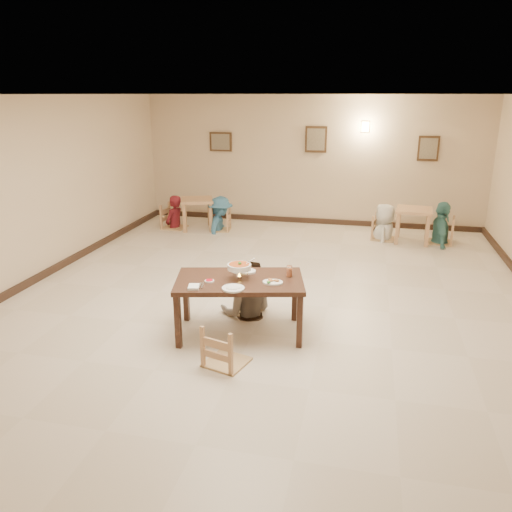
% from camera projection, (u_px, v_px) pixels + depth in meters
% --- Properties ---
extents(floor, '(10.00, 10.00, 0.00)m').
position_uv_depth(floor, '(269.00, 302.00, 7.57)').
color(floor, beige).
rests_on(floor, ground).
extents(ceiling, '(10.00, 10.00, 0.00)m').
position_uv_depth(ceiling, '(271.00, 94.00, 6.64)').
color(ceiling, white).
rests_on(ceiling, wall_back).
extents(wall_back, '(10.00, 0.00, 10.00)m').
position_uv_depth(wall_back, '(311.00, 161.00, 11.74)').
color(wall_back, beige).
rests_on(wall_back, floor).
extents(wall_front, '(10.00, 0.00, 10.00)m').
position_uv_depth(wall_front, '(73.00, 414.00, 2.47)').
color(wall_front, beige).
rests_on(wall_front, floor).
extents(wall_left, '(0.00, 10.00, 10.00)m').
position_uv_depth(wall_left, '(24.00, 193.00, 7.95)').
color(wall_left, beige).
rests_on(wall_left, floor).
extents(baseboard_back, '(8.00, 0.06, 0.12)m').
position_uv_depth(baseboard_back, '(309.00, 221.00, 12.16)').
color(baseboard_back, '#332118').
rests_on(baseboard_back, floor).
extents(baseboard_left, '(0.06, 10.00, 0.12)m').
position_uv_depth(baseboard_left, '(38.00, 278.00, 8.39)').
color(baseboard_left, '#332118').
rests_on(baseboard_left, floor).
extents(picture_a, '(0.55, 0.04, 0.45)m').
position_uv_depth(picture_a, '(221.00, 142.00, 12.04)').
color(picture_a, '#3E2817').
rests_on(picture_a, wall_back).
extents(picture_b, '(0.50, 0.04, 0.60)m').
position_uv_depth(picture_b, '(316.00, 139.00, 11.53)').
color(picture_b, '#3E2817').
rests_on(picture_b, wall_back).
extents(picture_c, '(0.45, 0.04, 0.55)m').
position_uv_depth(picture_c, '(428.00, 149.00, 11.05)').
color(picture_c, '#3E2817').
rests_on(picture_c, wall_back).
extents(wall_sconce, '(0.16, 0.05, 0.22)m').
position_uv_depth(wall_sconce, '(365.00, 127.00, 11.20)').
color(wall_sconce, '#FFD88C').
rests_on(wall_sconce, wall_back).
extents(main_table, '(1.78, 1.25, 0.76)m').
position_uv_depth(main_table, '(240.00, 285.00, 6.38)').
color(main_table, '#3E2419').
rests_on(main_table, floor).
extents(chair_far, '(0.41, 0.41, 0.86)m').
position_uv_depth(chair_far, '(246.00, 284.00, 7.10)').
color(chair_far, tan).
rests_on(chair_far, floor).
extents(chair_near, '(0.45, 0.45, 0.97)m').
position_uv_depth(chair_near, '(226.00, 326.00, 5.70)').
color(chair_near, tan).
rests_on(chair_near, floor).
extents(main_diner, '(0.87, 0.73, 1.60)m').
position_uv_depth(main_diner, '(247.00, 261.00, 6.93)').
color(main_diner, gray).
rests_on(main_diner, floor).
extents(curry_warmer, '(0.34, 0.30, 0.27)m').
position_uv_depth(curry_warmer, '(239.00, 267.00, 6.32)').
color(curry_warmer, silver).
rests_on(curry_warmer, main_table).
extents(rice_plate_far, '(0.32, 0.32, 0.07)m').
position_uv_depth(rice_plate_far, '(244.00, 271.00, 6.61)').
color(rice_plate_far, white).
rests_on(rice_plate_far, main_table).
extents(rice_plate_near, '(0.28, 0.28, 0.06)m').
position_uv_depth(rice_plate_near, '(233.00, 288.00, 6.03)').
color(rice_plate_near, white).
rests_on(rice_plate_near, main_table).
extents(fried_plate, '(0.26, 0.26, 0.06)m').
position_uv_depth(fried_plate, '(273.00, 282.00, 6.21)').
color(fried_plate, white).
rests_on(fried_plate, main_table).
extents(chili_dish, '(0.12, 0.12, 0.03)m').
position_uv_depth(chili_dish, '(209.00, 281.00, 6.26)').
color(chili_dish, white).
rests_on(chili_dish, main_table).
extents(napkin_cutlery, '(0.19, 0.27, 0.03)m').
position_uv_depth(napkin_cutlery, '(194.00, 287.00, 6.06)').
color(napkin_cutlery, white).
rests_on(napkin_cutlery, main_table).
extents(drink_glass, '(0.07, 0.07, 0.15)m').
position_uv_depth(drink_glass, '(289.00, 272.00, 6.42)').
color(drink_glass, white).
rests_on(drink_glass, main_table).
extents(bg_table_left, '(0.92, 0.92, 0.71)m').
position_uv_depth(bg_table_left, '(197.00, 205.00, 11.47)').
color(bg_table_left, tan).
rests_on(bg_table_left, floor).
extents(bg_table_right, '(0.79, 0.79, 0.72)m').
position_uv_depth(bg_table_right, '(414.00, 215.00, 10.46)').
color(bg_table_right, tan).
rests_on(bg_table_right, floor).
extents(bg_chair_ll, '(0.50, 0.50, 1.07)m').
position_uv_depth(bg_chair_ll, '(174.00, 206.00, 11.56)').
color(bg_chair_ll, tan).
rests_on(bg_chair_ll, floor).
extents(bg_chair_lr, '(0.43, 0.43, 0.91)m').
position_uv_depth(bg_chair_lr, '(220.00, 211.00, 11.38)').
color(bg_chair_lr, tan).
rests_on(bg_chair_lr, floor).
extents(bg_chair_rl, '(0.47, 0.47, 1.00)m').
position_uv_depth(bg_chair_rl, '(385.00, 217.00, 10.67)').
color(bg_chair_rl, tan).
rests_on(bg_chair_rl, floor).
extents(bg_chair_rr, '(0.50, 0.50, 1.06)m').
position_uv_depth(bg_chair_rr, '(442.00, 219.00, 10.40)').
color(bg_chair_rr, tan).
rests_on(bg_chair_rr, floor).
extents(bg_diner_a, '(0.50, 0.64, 1.55)m').
position_uv_depth(bg_diner_a, '(173.00, 195.00, 11.49)').
color(bg_diner_a, maroon).
rests_on(bg_diner_a, floor).
extents(bg_diner_b, '(0.60, 1.03, 1.58)m').
position_uv_depth(bg_diner_b, '(220.00, 197.00, 11.27)').
color(bg_diner_b, teal).
rests_on(bg_diner_b, floor).
extents(bg_diner_c, '(0.55, 0.79, 1.55)m').
position_uv_depth(bg_diner_c, '(386.00, 204.00, 10.59)').
color(bg_diner_c, silver).
rests_on(bg_diner_c, floor).
extents(bg_diner_d, '(0.45, 1.04, 1.77)m').
position_uv_depth(bg_diner_d, '(444.00, 202.00, 10.29)').
color(bg_diner_d, teal).
rests_on(bg_diner_d, floor).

